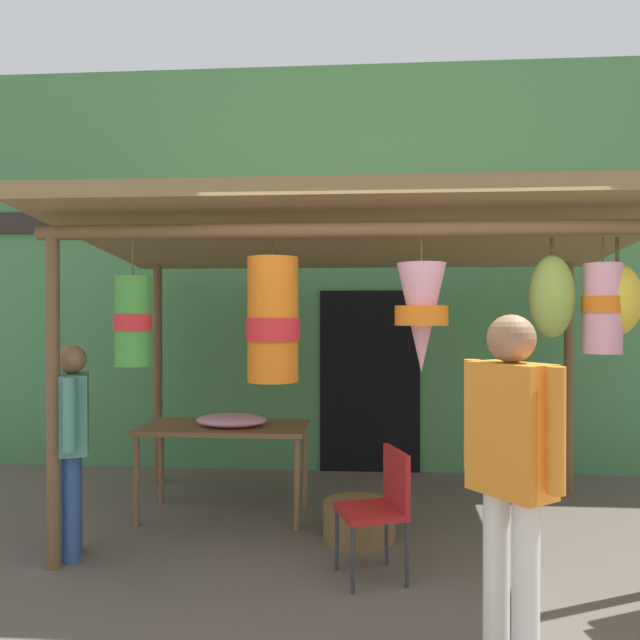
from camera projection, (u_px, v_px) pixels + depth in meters
ground_plane at (395, 565)px, 4.17m from camera, size 30.00×30.00×0.00m
shop_facade at (383, 269)px, 6.76m from camera, size 11.72×0.29×4.50m
market_stall_canopy at (363, 252)px, 4.80m from camera, size 4.61×2.59×2.60m
display_table at (225, 434)px, 5.19m from camera, size 1.43×0.70×0.78m
flower_heap_on_table at (233, 420)px, 5.12m from camera, size 0.60×0.42×0.11m
folding_chair at (382, 501)px, 3.97m from camera, size 0.51×0.51×0.84m
wicker_basket_by_table at (359, 521)px, 4.64m from camera, size 0.56×0.56×0.29m
vendor_in_orange at (511, 459)px, 2.94m from camera, size 0.41×0.50×1.73m
shopper_by_bananas at (72, 433)px, 4.31m from camera, size 0.36×0.55×1.52m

